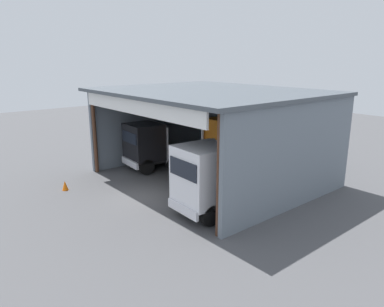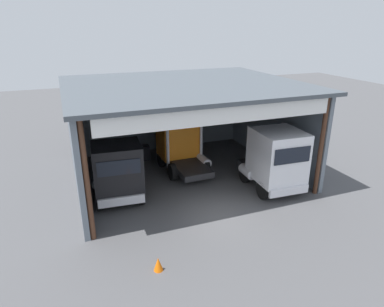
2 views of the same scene
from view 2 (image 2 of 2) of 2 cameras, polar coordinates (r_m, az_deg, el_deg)
name	(u,v)px [view 2 (image 2 of 2)]	position (r m, az deg, el deg)	size (l,w,h in m)	color
ground_plane	(218,214)	(17.05, 4.43, -10.10)	(80.00, 80.00, 0.00)	#4C4C4F
workshop_shed	(177,110)	(20.84, -2.45, 7.27)	(12.98, 10.95, 5.66)	slate
truck_black_yard_outside	(117,171)	(17.91, -12.43, -2.89)	(2.65, 4.47, 3.22)	black
truck_orange_left_bay	(180,140)	(21.50, -1.97, 2.32)	(2.63, 4.71, 3.75)	orange
truck_white_center_bay	(275,159)	(19.09, 13.72, -0.90)	(2.61, 4.57, 3.51)	white
oil_drum	(191,142)	(25.61, -0.12, 1.93)	(0.58, 0.58, 0.87)	gold
tool_cart	(143,153)	(23.51, -8.23, 0.10)	(0.90, 0.60, 1.00)	black
traffic_cone	(158,264)	(13.57, -5.66, -17.92)	(0.36, 0.36, 0.56)	orange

